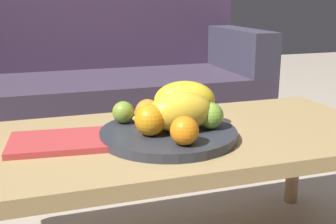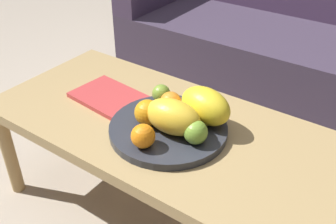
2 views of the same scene
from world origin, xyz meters
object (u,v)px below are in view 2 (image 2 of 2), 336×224
couch (284,43)px  orange_right (144,137)px  apple_front (196,132)px  orange_front (171,102)px  banana_bunch (176,110)px  fruit_bowl (168,129)px  magazine (109,97)px  coffee_table (174,138)px  orange_left (148,113)px  melon_smaller_beside (173,117)px  apple_left (161,94)px  melon_large_front (205,106)px

couch → orange_right: couch is taller
couch → apple_front: couch is taller
orange_front → banana_bunch: size_ratio=0.47×
fruit_bowl → magazine: (-0.29, 0.04, -0.00)m
fruit_bowl → magazine: 0.29m
couch → fruit_bowl: 1.14m
coffee_table → orange_right: (0.00, -0.16, 0.10)m
banana_bunch → orange_left: bearing=-122.4°
orange_front → apple_front: 0.18m
coffee_table → melon_smaller_beside: melon_smaller_beside is taller
orange_left → orange_right: 0.12m
orange_right → apple_front: 0.15m
orange_front → magazine: size_ratio=0.29×
apple_front → orange_left: bearing=-178.2°
fruit_bowl → banana_bunch: banana_bunch is taller
orange_left → apple_front: 0.17m
apple_left → orange_left: bearing=-71.9°
fruit_bowl → banana_bunch: bearing=96.1°
couch → fruit_bowl: couch is taller
banana_bunch → fruit_bowl: bearing=-83.9°
orange_left → magazine: (-0.23, 0.07, -0.06)m
orange_front → banana_bunch: 0.04m
fruit_bowl → melon_smaller_beside: melon_smaller_beside is taller
melon_large_front → banana_bunch: (-0.09, -0.04, -0.03)m
orange_front → apple_front: same height
orange_left → orange_right: size_ratio=1.15×
fruit_bowl → banana_bunch: 0.07m
melon_large_front → orange_front: 0.12m
apple_front → apple_left: apple_front is taller
couch → melon_smaller_beside: couch is taller
couch → apple_front: size_ratio=23.59×
couch → melon_smaller_beside: (0.07, -1.15, 0.19)m
magazine → couch: bearing=82.8°
apple_left → orange_front: bearing=-28.3°
banana_bunch → apple_left: bearing=152.6°
orange_left → magazine: bearing=163.2°
fruit_bowl → orange_right: bearing=-87.5°
melon_large_front → coffee_table: bearing=-143.6°
melon_smaller_beside → melon_large_front: bearing=64.1°
banana_bunch → apple_front: bearing=-32.6°
melon_smaller_beside → orange_right: bearing=-102.3°
couch → melon_smaller_beside: size_ratio=9.42×
melon_large_front → banana_bunch: bearing=-157.7°
orange_left → magazine: orange_left is taller
melon_large_front → apple_front: melon_large_front is taller
melon_large_front → magazine: 0.38m
coffee_table → orange_front: orange_front is taller
fruit_bowl → melon_smaller_beside: 0.07m
melon_large_front → apple_front: size_ratio=2.49×
coffee_table → orange_front: size_ratio=17.90×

